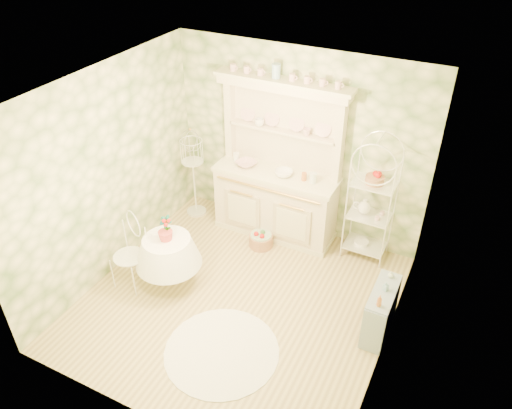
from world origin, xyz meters
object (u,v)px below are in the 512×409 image
at_px(cafe_chair, 130,261).
at_px(round_table, 169,259).
at_px(floor_basket, 261,238).
at_px(birdcage_stand, 193,170).
at_px(bakers_rack, 372,198).
at_px(kitchen_dresser, 276,164).
at_px(side_shelf, 381,311).

bearing_deg(cafe_chair, round_table, 51.66).
height_order(round_table, floor_basket, round_table).
bearing_deg(birdcage_stand, cafe_chair, -85.55).
relative_size(bakers_rack, round_table, 2.37).
xyz_separation_m(round_table, cafe_chair, (-0.43, -0.23, -0.01)).
height_order(bakers_rack, round_table, bakers_rack).
xyz_separation_m(kitchen_dresser, floor_basket, (-0.03, -0.40, -1.02)).
xyz_separation_m(kitchen_dresser, birdcage_stand, (-1.30, -0.11, -0.39)).
xyz_separation_m(bakers_rack, cafe_chair, (-2.50, -1.93, -0.55)).
bearing_deg(kitchen_dresser, side_shelf, -32.66).
height_order(bakers_rack, cafe_chair, bakers_rack).
relative_size(kitchen_dresser, floor_basket, 5.88).
xyz_separation_m(round_table, birdcage_stand, (-0.57, 1.51, 0.37)).
height_order(cafe_chair, floor_basket, cafe_chair).
distance_m(bakers_rack, birdcage_stand, 2.65).
relative_size(cafe_chair, birdcage_stand, 0.50).
xyz_separation_m(side_shelf, cafe_chair, (-3.05, -0.64, 0.08)).
distance_m(round_table, floor_basket, 1.43).
distance_m(round_table, birdcage_stand, 1.66).
height_order(bakers_rack, side_shelf, bakers_rack).
bearing_deg(side_shelf, floor_basket, 162.78).
bearing_deg(floor_basket, bakers_rack, 19.41).
distance_m(side_shelf, floor_basket, 2.08).
bearing_deg(side_shelf, kitchen_dresser, 152.97).
relative_size(bakers_rack, cafe_chair, 2.44).
bearing_deg(side_shelf, bakers_rack, 118.55).
bearing_deg(bakers_rack, kitchen_dresser, -176.44).
bearing_deg(floor_basket, round_table, -119.99).
relative_size(bakers_rack, side_shelf, 2.68).
height_order(kitchen_dresser, side_shelf, kitchen_dresser).
height_order(kitchen_dresser, floor_basket, kitchen_dresser).
bearing_deg(cafe_chair, birdcage_stand, 118.49).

